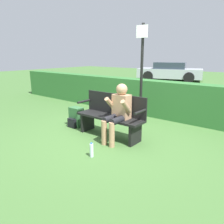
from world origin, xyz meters
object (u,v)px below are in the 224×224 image
Objects in this scene: signpost at (142,69)px; water_bottle at (92,150)px; park_bench at (111,115)px; parked_car at (170,72)px; person_seated at (118,110)px; backpack at (76,117)px.

water_bottle is at bearing -79.99° from signpost.
park_bench is 0.35× the size of parked_car.
signpost is 0.55× the size of parked_car.
person_seated is at bearing 95.38° from water_bottle.
backpack is (-1.08, -0.04, -0.24)m from park_bench.
backpack is 2.02m from signpost.
signpost is at bearing -87.22° from parked_car.
water_bottle is 11.98m from parked_car.
backpack is 10.66m from parked_car.
backpack is 0.20× the size of signpost.
parked_car is at bearing 108.85° from person_seated.
water_bottle is 2.61m from signpost.
parked_car is at bearing 109.72° from signpost.
water_bottle is (1.45, -0.97, -0.10)m from backpack.
parked_car reaches higher than park_bench.
park_bench is 1.13m from water_bottle.
parked_car is at bearing 102.06° from backpack.
person_seated is 0.48× the size of signpost.
person_seated is at bearing -77.12° from signpost.
backpack is (-1.37, 0.10, -0.43)m from person_seated.
backpack is at bearing 175.96° from person_seated.
backpack is 1.83× the size of water_bottle.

